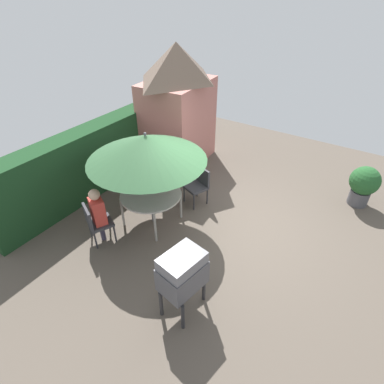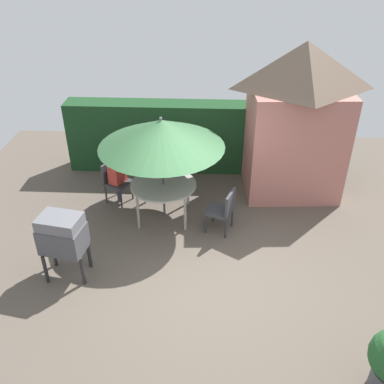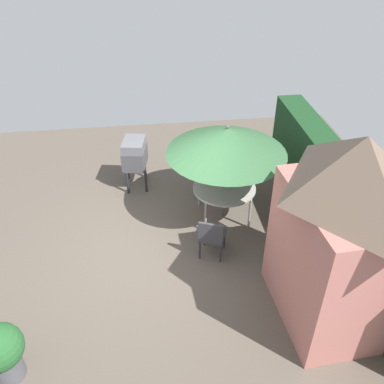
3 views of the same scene
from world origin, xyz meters
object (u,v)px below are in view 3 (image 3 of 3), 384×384
Objects in this scene: garden_shed at (342,234)px; chair_near_shed at (238,167)px; potted_plant_by_shed at (0,351)px; person_in_red at (237,159)px; patio_table at (224,189)px; bbq_grill at (135,154)px; patio_umbrella at (227,141)px; chair_far_side at (212,236)px.

garden_shed is 4.01m from chair_near_shed.
garden_shed is at bearing 9.54° from chair_near_shed.
potted_plant_by_shed is 0.79× the size of person_in_red.
chair_near_shed is (-1.10, 0.54, -0.18)m from patio_table.
chair_near_shed is at bearing 81.77° from bbq_grill.
patio_umbrella reaches higher than patio_table.
potted_plant_by_shed reaches higher than chair_far_side.
chair_far_side is at bearing -23.48° from chair_near_shed.
garden_shed is 2.59× the size of person_in_red.
garden_shed reaches higher than potted_plant_by_shed.
chair_near_shed is 0.90× the size of potted_plant_by_shed.
bbq_grill is 2.41m from chair_near_shed.
patio_umbrella is 5.12m from potted_plant_by_shed.
garden_shed is at bearing 23.65° from patio_table.
chair_far_side is (1.20, -0.46, -1.32)m from patio_umbrella.
patio_umbrella reaches higher than chair_near_shed.
person_in_red is at bearing -169.70° from garden_shed.
chair_far_side is at bearing 27.26° from bbq_grill.
chair_near_shed is at bearing 153.95° from person_in_red.
chair_near_shed and chair_far_side have the same top height.
patio_umbrella is 2.53m from bbq_grill.
bbq_grill reaches higher than chair_near_shed.
garden_shed is 3.27× the size of potted_plant_by_shed.
patio_table is 1.29m from chair_far_side.
bbq_grill is (-1.44, -1.82, -1.00)m from patio_umbrella.
person_in_red is at bearing 156.61° from chair_far_side.
potted_plant_by_shed is 6.03m from person_in_red.
person_in_red reaches higher than chair_far_side.
chair_near_shed is 0.71× the size of person_in_red.
bbq_grill is (-4.13, -3.00, -0.82)m from garden_shed.
garden_shed is 3.09m from patio_table.
person_in_red is (-1.03, 0.50, 0.08)m from patio_table.
chair_near_shed is 1.00× the size of chair_far_side.
chair_far_side is at bearing -21.02° from patio_umbrella.
chair_near_shed is (-1.10, 0.54, -1.32)m from patio_umbrella.
potted_plant_by_shed is at bearing -44.89° from person_in_red.
person_in_red is (-4.27, 4.25, 0.22)m from potted_plant_by_shed.
garden_shed is 3.63× the size of chair_near_shed.
person_in_red is at bearing 153.95° from patio_table.
garden_shed is 5.17m from bbq_grill.
potted_plant_by_shed is (4.69, -1.93, -0.28)m from bbq_grill.
patio_umbrella is 2.38× the size of potted_plant_by_shed.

